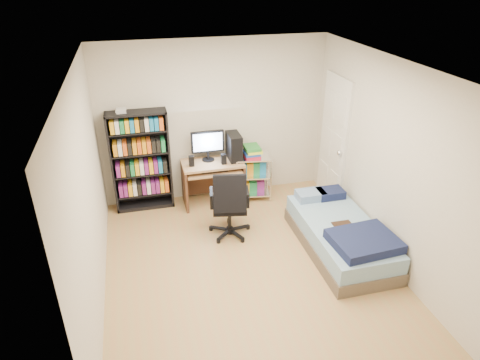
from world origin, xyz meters
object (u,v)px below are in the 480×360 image
object	(u,v)px
office_chair	(230,215)
media_shelf	(141,160)
bed	(341,235)
computer_desk	(218,164)

from	to	relation	value
office_chair	media_shelf	bearing A→B (deg)	145.54
bed	office_chair	bearing A→B (deg)	152.43
office_chair	bed	size ratio (longest dim) A/B	0.56
computer_desk	office_chair	world-z (taller)	computer_desk
media_shelf	office_chair	xyz separation A→B (m)	(1.10, -1.11, -0.47)
media_shelf	bed	bearing A→B (deg)	-36.47
computer_desk	media_shelf	bearing A→B (deg)	175.36
media_shelf	bed	size ratio (longest dim) A/B	0.90
media_shelf	bed	world-z (taller)	media_shelf
computer_desk	bed	distance (m)	2.19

